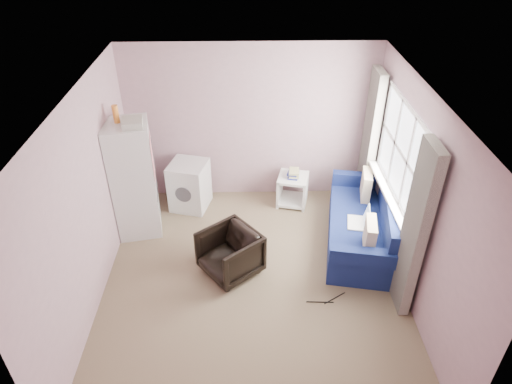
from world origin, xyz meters
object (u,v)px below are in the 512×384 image
fridge (133,179)px  side_table (293,188)px  sofa (366,226)px  armchair (230,251)px  washing_machine (189,184)px

fridge → side_table: bearing=3.9°
side_table → sofa: size_ratio=0.30×
fridge → sofa: bearing=-18.1°
armchair → washing_machine: 1.67m
armchair → sofa: bearing=67.4°
washing_machine → side_table: bearing=15.7°
armchair → side_table: size_ratio=1.11×
armchair → washing_machine: (-0.67, 1.53, 0.06)m
fridge → washing_machine: fridge is taller
armchair → sofa: sofa is taller
armchair → side_table: armchair is taller
side_table → fridge: bearing=-165.3°
armchair → fridge: bearing=-163.6°
fridge → sofa: size_ratio=0.95×
sofa → armchair: bearing=-153.6°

